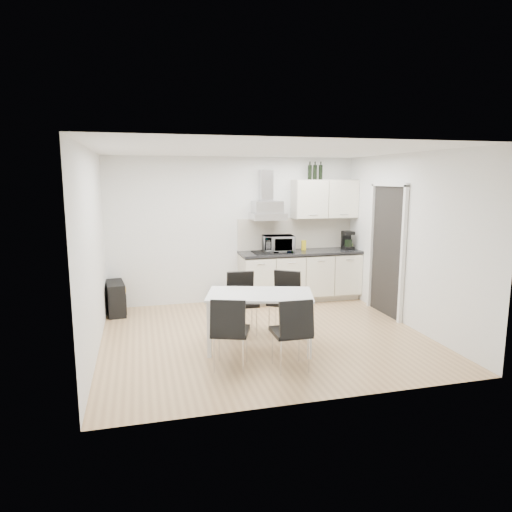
{
  "coord_description": "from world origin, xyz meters",
  "views": [
    {
      "loc": [
        -1.66,
        -6.01,
        2.24
      ],
      "look_at": [
        -0.02,
        0.38,
        1.1
      ],
      "focal_mm": 32.0,
      "sensor_mm": 36.0,
      "label": 1
    }
  ],
  "objects_px": {
    "dining_table": "(260,300)",
    "chair_far_right": "(284,303)",
    "chair_near_left": "(231,332)",
    "guitar_amp": "(116,298)",
    "kitchenette": "(302,256)",
    "chair_far_left": "(243,304)",
    "floor_speaker": "(217,296)",
    "chair_near_right": "(291,333)"
  },
  "relations": [
    {
      "from": "dining_table",
      "to": "chair_far_right",
      "type": "xyz_separation_m",
      "value": [
        0.51,
        0.55,
        -0.23
      ]
    },
    {
      "from": "dining_table",
      "to": "chair_near_right",
      "type": "bearing_deg",
      "value": -59.86
    },
    {
      "from": "dining_table",
      "to": "chair_near_left",
      "type": "relative_size",
      "value": 1.72
    },
    {
      "from": "chair_far_left",
      "to": "chair_near_right",
      "type": "height_order",
      "value": "same"
    },
    {
      "from": "kitchenette",
      "to": "chair_near_right",
      "type": "xyz_separation_m",
      "value": [
        -1.19,
        -2.89,
        -0.39
      ]
    },
    {
      "from": "chair_far_right",
      "to": "floor_speaker",
      "type": "bearing_deg",
      "value": -35.95
    },
    {
      "from": "dining_table",
      "to": "guitar_amp",
      "type": "relative_size",
      "value": 2.26
    },
    {
      "from": "chair_near_left",
      "to": "floor_speaker",
      "type": "relative_size",
      "value": 3.32
    },
    {
      "from": "kitchenette",
      "to": "chair_far_right",
      "type": "height_order",
      "value": "kitchenette"
    },
    {
      "from": "kitchenette",
      "to": "chair_near_right",
      "type": "height_order",
      "value": "kitchenette"
    },
    {
      "from": "chair_near_left",
      "to": "chair_near_right",
      "type": "height_order",
      "value": "same"
    },
    {
      "from": "chair_near_right",
      "to": "chair_far_left",
      "type": "bearing_deg",
      "value": 101.12
    },
    {
      "from": "kitchenette",
      "to": "floor_speaker",
      "type": "xyz_separation_m",
      "value": [
        -1.55,
        0.17,
        -0.7
      ]
    },
    {
      "from": "chair_near_left",
      "to": "guitar_amp",
      "type": "distance_m",
      "value": 2.98
    },
    {
      "from": "chair_far_left",
      "to": "chair_near_right",
      "type": "xyz_separation_m",
      "value": [
        0.27,
        -1.36,
        0.0
      ]
    },
    {
      "from": "dining_table",
      "to": "floor_speaker",
      "type": "relative_size",
      "value": 5.72
    },
    {
      "from": "chair_far_left",
      "to": "floor_speaker",
      "type": "distance_m",
      "value": 1.73
    },
    {
      "from": "chair_near_right",
      "to": "chair_near_left",
      "type": "bearing_deg",
      "value": 163.53
    },
    {
      "from": "chair_near_left",
      "to": "kitchenette",
      "type": "bearing_deg",
      "value": 75.19
    },
    {
      "from": "chair_far_left",
      "to": "floor_speaker",
      "type": "height_order",
      "value": "chair_far_left"
    },
    {
      "from": "guitar_amp",
      "to": "floor_speaker",
      "type": "distance_m",
      "value": 1.76
    },
    {
      "from": "chair_far_right",
      "to": "guitar_amp",
      "type": "xyz_separation_m",
      "value": [
        -2.42,
        1.54,
        -0.17
      ]
    },
    {
      "from": "dining_table",
      "to": "guitar_amp",
      "type": "bearing_deg",
      "value": 148.62
    },
    {
      "from": "chair_near_left",
      "to": "chair_near_right",
      "type": "bearing_deg",
      "value": 3.45
    },
    {
      "from": "chair_near_left",
      "to": "guitar_amp",
      "type": "bearing_deg",
      "value": 138.47
    },
    {
      "from": "chair_far_left",
      "to": "chair_near_left",
      "type": "relative_size",
      "value": 1.0
    },
    {
      "from": "kitchenette",
      "to": "floor_speaker",
      "type": "height_order",
      "value": "kitchenette"
    },
    {
      "from": "chair_far_right",
      "to": "chair_near_right",
      "type": "distance_m",
      "value": 1.31
    },
    {
      "from": "chair_far_right",
      "to": "kitchenette",
      "type": "bearing_deg",
      "value": -85.04
    },
    {
      "from": "chair_far_left",
      "to": "dining_table",
      "type": "bearing_deg",
      "value": 100.15
    },
    {
      "from": "chair_far_left",
      "to": "chair_far_right",
      "type": "bearing_deg",
      "value": 173.78
    },
    {
      "from": "kitchenette",
      "to": "chair_far_left",
      "type": "distance_m",
      "value": 2.15
    },
    {
      "from": "kitchenette",
      "to": "guitar_amp",
      "type": "distance_m",
      "value": 3.34
    },
    {
      "from": "dining_table",
      "to": "chair_near_right",
      "type": "relative_size",
      "value": 1.72
    },
    {
      "from": "dining_table",
      "to": "floor_speaker",
      "type": "xyz_separation_m",
      "value": [
        -0.18,
        2.34,
        -0.53
      ]
    },
    {
      "from": "chair_far_left",
      "to": "kitchenette",
      "type": "bearing_deg",
      "value": -131.24
    },
    {
      "from": "chair_near_right",
      "to": "floor_speaker",
      "type": "xyz_separation_m",
      "value": [
        -0.36,
        3.06,
        -0.31
      ]
    },
    {
      "from": "kitchenette",
      "to": "chair_near_left",
      "type": "distance_m",
      "value": 3.3
    },
    {
      "from": "dining_table",
      "to": "guitar_amp",
      "type": "xyz_separation_m",
      "value": [
        -1.92,
        2.09,
        -0.4
      ]
    },
    {
      "from": "chair_near_right",
      "to": "kitchenette",
      "type": "bearing_deg",
      "value": 67.62
    },
    {
      "from": "chair_far_right",
      "to": "chair_near_right",
      "type": "height_order",
      "value": "same"
    },
    {
      "from": "chair_far_right",
      "to": "chair_far_left",
      "type": "bearing_deg",
      "value": 24.41
    }
  ]
}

